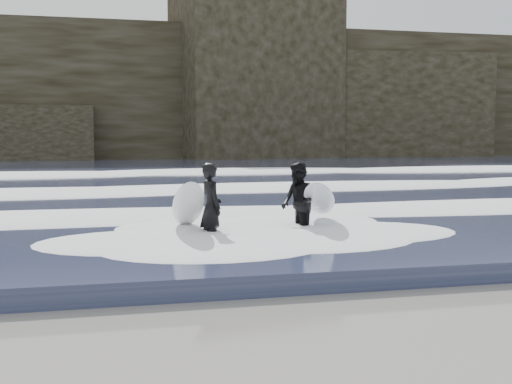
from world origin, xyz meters
TOP-DOWN VIEW (x-y plane):
  - sea at (0.00, 29.00)m, footprint 90.00×52.00m
  - headland at (0.00, 46.00)m, footprint 70.00×9.00m
  - foam_near at (0.00, 9.00)m, footprint 60.00×3.20m
  - foam_mid at (0.00, 16.00)m, footprint 60.00×4.00m
  - foam_far at (0.00, 25.00)m, footprint 60.00×4.80m
  - surfer_left at (-0.68, 6.52)m, footprint 0.98×1.92m
  - surfer_right at (1.21, 6.86)m, footprint 1.40×2.10m

SIDE VIEW (x-z plane):
  - sea at x=0.00m, z-range 0.00..0.30m
  - foam_near at x=0.00m, z-range 0.30..0.50m
  - foam_mid at x=0.00m, z-range 0.30..0.54m
  - foam_far at x=0.00m, z-range 0.30..0.60m
  - surfer_right at x=1.21m, z-range 0.01..1.53m
  - surfer_left at x=-0.68m, z-range 0.01..1.55m
  - headland at x=0.00m, z-range 0.00..10.00m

